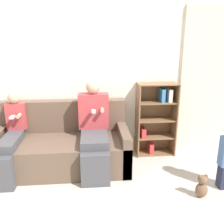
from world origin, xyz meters
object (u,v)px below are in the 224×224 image
(child_seated, at_px, (11,137))
(bookshelf, at_px, (155,118))
(teddy_bear, at_px, (202,186))
(adult_seated, at_px, (94,127))
(couch, at_px, (63,146))

(child_seated, relative_size, bookshelf, 0.95)
(teddy_bear, bearing_deg, adult_seated, 147.12)
(couch, relative_size, child_seated, 1.71)
(bookshelf, bearing_deg, adult_seated, -156.19)
(couch, bearing_deg, child_seated, -165.39)
(couch, relative_size, adult_seated, 1.51)
(adult_seated, height_order, teddy_bear, adult_seated)
(couch, bearing_deg, teddy_bear, -28.55)
(couch, xyz_separation_m, adult_seated, (0.45, -0.12, 0.33))
(child_seated, bearing_deg, couch, 14.61)
(bookshelf, relative_size, teddy_bear, 3.93)
(teddy_bear, bearing_deg, couch, 151.45)
(adult_seated, distance_m, bookshelf, 1.06)
(child_seated, relative_size, teddy_bear, 3.72)
(couch, distance_m, child_seated, 0.70)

